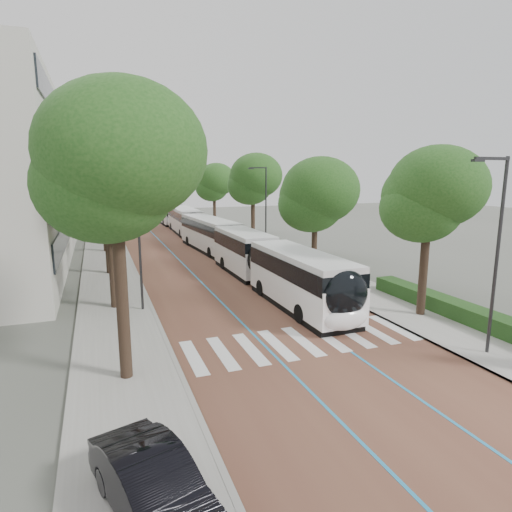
{
  "coord_description": "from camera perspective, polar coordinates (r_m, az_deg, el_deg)",
  "views": [
    {
      "loc": [
        -8.15,
        -15.37,
        7.43
      ],
      "look_at": [
        1.04,
        9.24,
        2.4
      ],
      "focal_mm": 30.0,
      "sensor_mm": 36.0,
      "label": 1
    }
  ],
  "objects": [
    {
      "name": "parked_car",
      "position": [
        10.64,
        -13.45,
        -27.77
      ],
      "size": [
        2.73,
        4.63,
        1.44
      ],
      "primitive_type": "imported",
      "rotation": [
        0.0,
        0.0,
        0.3
      ],
      "color": "black",
      "rests_on": "sidewalk_left"
    },
    {
      "name": "lead_bus",
      "position": [
        27.42,
        2.33,
        -1.39
      ],
      "size": [
        2.73,
        18.42,
        3.2
      ],
      "rotation": [
        0.0,
        0.0,
        0.01
      ],
      "color": "black",
      "rests_on": "ground"
    },
    {
      "name": "zebra_crossing",
      "position": [
        19.82,
        6.19,
        -11.18
      ],
      "size": [
        10.55,
        3.6,
        0.01
      ],
      "color": "silver",
      "rests_on": "ground"
    },
    {
      "name": "streetlight_near",
      "position": [
        19.44,
        29.3,
        1.72
      ],
      "size": [
        1.82,
        0.2,
        8.0
      ],
      "color": "#28282A",
      "rests_on": "sidewalk_right"
    },
    {
      "name": "hedge",
      "position": [
        24.12,
        26.77,
        -7.01
      ],
      "size": [
        1.2,
        14.0,
        0.8
      ],
      "primitive_type": "cube",
      "color": "#1A3B14",
      "rests_on": "sidewalk_right"
    },
    {
      "name": "streetlight_far",
      "position": [
        40.27,
        1.09,
        7.12
      ],
      "size": [
        1.82,
        0.2,
        8.0
      ],
      "color": "#28282A",
      "rests_on": "sidewalk_right"
    },
    {
      "name": "road",
      "position": [
        56.46,
        -12.02,
        3.05
      ],
      "size": [
        11.0,
        140.0,
        0.02
      ],
      "primitive_type": "cube",
      "color": "brown",
      "rests_on": "ground"
    },
    {
      "name": "sidewalk_left",
      "position": [
        55.86,
        -19.65,
        2.63
      ],
      "size": [
        4.0,
        140.0,
        0.12
      ],
      "primitive_type": "cube",
      "color": "gray",
      "rests_on": "ground"
    },
    {
      "name": "trees_right",
      "position": [
        41.45,
        2.04,
        9.02
      ],
      "size": [
        5.98,
        47.17,
        9.09
      ],
      "color": "black",
      "rests_on": "ground"
    },
    {
      "name": "lane_line_left",
      "position": [
        56.25,
        -13.63,
        2.97
      ],
      "size": [
        0.12,
        126.0,
        0.01
      ],
      "primitive_type": "cube",
      "color": "teal",
      "rests_on": "road"
    },
    {
      "name": "bus_queued_1",
      "position": [
        54.87,
        -9.41,
        4.62
      ],
      "size": [
        2.8,
        12.45,
        3.2
      ],
      "rotation": [
        0.0,
        0.0,
        -0.02
      ],
      "color": "white",
      "rests_on": "ground"
    },
    {
      "name": "bus_queued_2",
      "position": [
        67.59,
        -11.7,
        5.69
      ],
      "size": [
        2.74,
        12.44,
        3.2
      ],
      "rotation": [
        0.0,
        0.0,
        0.02
      ],
      "color": "white",
      "rests_on": "ground"
    },
    {
      "name": "lane_line_right",
      "position": [
        56.71,
        -10.42,
        3.16
      ],
      "size": [
        0.12,
        126.0,
        0.01
      ],
      "primitive_type": "cube",
      "color": "teal",
      "rests_on": "road"
    },
    {
      "name": "sidewalk_right",
      "position": [
        58.01,
        -4.67,
        3.51
      ],
      "size": [
        4.0,
        140.0,
        0.12
      ],
      "primitive_type": "cube",
      "color": "gray",
      "rests_on": "ground"
    },
    {
      "name": "lamp_post_left",
      "position": [
        23.69,
        -15.32,
        2.42
      ],
      "size": [
        0.14,
        0.14,
        8.0
      ],
      "primitive_type": "cylinder",
      "color": "#28282A",
      "rests_on": "sidewalk_left"
    },
    {
      "name": "kerb_left",
      "position": [
        55.92,
        -17.7,
        2.75
      ],
      "size": [
        0.2,
        140.0,
        0.14
      ],
      "primitive_type": "cube",
      "color": "gray",
      "rests_on": "ground"
    },
    {
      "name": "kerb_right",
      "position": [
        57.53,
        -6.49,
        3.41
      ],
      "size": [
        0.2,
        140.0,
        0.14
      ],
      "primitive_type": "cube",
      "color": "gray",
      "rests_on": "ground"
    },
    {
      "name": "trees_left",
      "position": [
        41.41,
        -19.86,
        9.43
      ],
      "size": [
        6.44,
        60.79,
        10.06
      ],
      "color": "black",
      "rests_on": "ground"
    },
    {
      "name": "bus_queued_0",
      "position": [
        41.9,
        -6.02,
        2.82
      ],
      "size": [
        3.31,
        12.53,
        3.2
      ],
      "rotation": [
        0.0,
        0.0,
        0.07
      ],
      "color": "white",
      "rests_on": "ground"
    },
    {
      "name": "bus_queued_3",
      "position": [
        80.16,
        -13.07,
        6.41
      ],
      "size": [
        2.85,
        12.46,
        3.2
      ],
      "rotation": [
        0.0,
        0.0,
        0.03
      ],
      "color": "white",
      "rests_on": "ground"
    },
    {
      "name": "ground",
      "position": [
        18.92,
        7.02,
        -12.38
      ],
      "size": [
        160.0,
        160.0,
        0.0
      ],
      "primitive_type": "plane",
      "color": "#51544C",
      "rests_on": "ground"
    }
  ]
}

